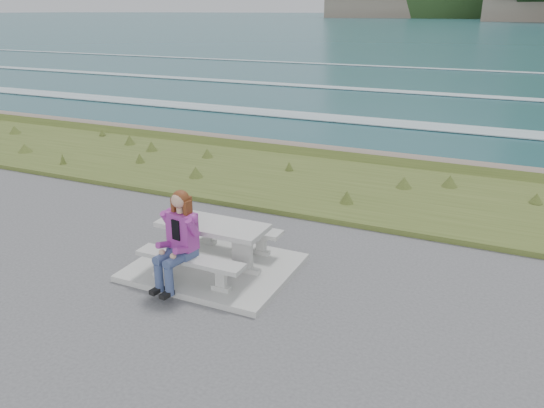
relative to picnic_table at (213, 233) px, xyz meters
name	(u,v)px	position (x,y,z in m)	size (l,w,h in m)	color
concrete_slab	(214,267)	(0.00, 0.00, -0.63)	(2.60, 2.10, 0.10)	#ADACA7
picnic_table	(213,233)	(0.00, 0.00, 0.00)	(1.80, 0.75, 0.75)	#ADACA7
bench_landward	(190,263)	(0.00, -0.70, -0.23)	(1.80, 0.35, 0.45)	#ADACA7
bench_seaward	(234,231)	(0.00, 0.70, -0.23)	(1.80, 0.35, 0.45)	#ADACA7
grass_verge	(317,185)	(0.00, 5.00, -0.68)	(160.00, 4.50, 0.22)	#3F4F1D
shore_drop	(351,158)	(0.00, 7.90, -0.68)	(160.00, 0.80, 2.20)	brown
ocean	(435,116)	(0.00, 25.09, -2.42)	(1600.00, 1600.00, 0.09)	#1F4F58
seated_woman	(176,253)	(-0.15, -0.84, -0.03)	(0.55, 0.83, 1.51)	#32486F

